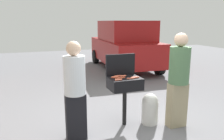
{
  "coord_description": "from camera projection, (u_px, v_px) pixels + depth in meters",
  "views": [
    {
      "loc": [
        -1.82,
        -3.63,
        1.98
      ],
      "look_at": [
        -0.26,
        0.56,
        1.0
      ],
      "focal_mm": 35.45,
      "sensor_mm": 36.0,
      "label": 1
    }
  ],
  "objects": [
    {
      "name": "person_right",
      "position": [
        179.0,
        77.0,
        4.1
      ],
      "size": [
        0.38,
        0.38,
        1.79
      ],
      "rotation": [
        0.0,
        0.0,
        3.2
      ],
      "color": "gray",
      "rests_on": "ground"
    },
    {
      "name": "hot_dog_4",
      "position": [
        115.0,
        77.0,
        4.18
      ],
      "size": [
        0.13,
        0.04,
        0.03
      ],
      "primitive_type": "cylinder",
      "rotation": [
        0.0,
        1.57,
        0.12
      ],
      "color": "#C6593D",
      "rests_on": "bbq_grill"
    },
    {
      "name": "parked_minivan",
      "position": [
        124.0,
        45.0,
        9.36
      ],
      "size": [
        2.28,
        4.52,
        2.02
      ],
      "rotation": [
        0.0,
        0.0,
        3.07
      ],
      "color": "maroon",
      "rests_on": "ground"
    },
    {
      "name": "hot_dog_6",
      "position": [
        122.0,
        78.0,
        4.1
      ],
      "size": [
        0.13,
        0.04,
        0.03
      ],
      "primitive_type": "cylinder",
      "rotation": [
        0.0,
        1.57,
        0.1
      ],
      "color": "#AD4228",
      "rests_on": "bbq_grill"
    },
    {
      "name": "propane_tank",
      "position": [
        150.0,
        108.0,
        4.34
      ],
      "size": [
        0.32,
        0.32,
        0.62
      ],
      "color": "silver",
      "rests_on": "ground"
    },
    {
      "name": "hot_dog_8",
      "position": [
        134.0,
        77.0,
        4.14
      ],
      "size": [
        0.13,
        0.03,
        0.03
      ],
      "primitive_type": "cylinder",
      "rotation": [
        0.0,
        1.57,
        -0.06
      ],
      "color": "#C6593D",
      "rests_on": "bbq_grill"
    },
    {
      "name": "hot_dog_9",
      "position": [
        123.0,
        76.0,
        4.22
      ],
      "size": [
        0.13,
        0.04,
        0.03
      ],
      "primitive_type": "cylinder",
      "rotation": [
        0.0,
        1.57,
        0.09
      ],
      "color": "#C6593D",
      "rests_on": "bbq_grill"
    },
    {
      "name": "hot_dog_1",
      "position": [
        119.0,
        80.0,
        3.95
      ],
      "size": [
        0.13,
        0.03,
        0.03
      ],
      "primitive_type": "cylinder",
      "rotation": [
        0.0,
        1.57,
        -0.02
      ],
      "color": "#B74C33",
      "rests_on": "bbq_grill"
    },
    {
      "name": "hot_dog_10",
      "position": [
        117.0,
        76.0,
        4.24
      ],
      "size": [
        0.13,
        0.03,
        0.03
      ],
      "primitive_type": "cylinder",
      "rotation": [
        0.0,
        1.57,
        0.05
      ],
      "color": "#B74C33",
      "rests_on": "bbq_grill"
    },
    {
      "name": "ground_plane",
      "position": [
        134.0,
        124.0,
        4.37
      ],
      "size": [
        24.0,
        24.0,
        0.0
      ],
      "primitive_type": "plane",
      "color": "slate"
    },
    {
      "name": "hot_dog_0",
      "position": [
        122.0,
        76.0,
        4.25
      ],
      "size": [
        0.13,
        0.03,
        0.03
      ],
      "primitive_type": "cylinder",
      "rotation": [
        0.0,
        1.57,
        0.03
      ],
      "color": "#C6593D",
      "rests_on": "bbq_grill"
    },
    {
      "name": "bbq_grill",
      "position": [
        125.0,
        85.0,
        4.19
      ],
      "size": [
        0.6,
        0.44,
        0.95
      ],
      "color": "black",
      "rests_on": "ground"
    },
    {
      "name": "hot_dog_11",
      "position": [
        136.0,
        78.0,
        4.11
      ],
      "size": [
        0.13,
        0.03,
        0.03
      ],
      "primitive_type": "cylinder",
      "rotation": [
        0.0,
        1.57,
        0.02
      ],
      "color": "#B74C33",
      "rests_on": "bbq_grill"
    },
    {
      "name": "person_left",
      "position": [
        75.0,
        88.0,
        3.63
      ],
      "size": [
        0.35,
        0.35,
        1.68
      ],
      "rotation": [
        0.0,
        0.0,
        -0.13
      ],
      "color": "black",
      "rests_on": "ground"
    },
    {
      "name": "grill_lid_open",
      "position": [
        120.0,
        65.0,
        4.31
      ],
      "size": [
        0.6,
        0.05,
        0.42
      ],
      "primitive_type": "cube",
      "color": "black",
      "rests_on": "bbq_grill"
    },
    {
      "name": "hot_dog_3",
      "position": [
        130.0,
        78.0,
        4.05
      ],
      "size": [
        0.13,
        0.04,
        0.03
      ],
      "primitive_type": "cylinder",
      "rotation": [
        0.0,
        1.57,
        -0.11
      ],
      "color": "#C6593D",
      "rests_on": "bbq_grill"
    },
    {
      "name": "hot_dog_7",
      "position": [
        119.0,
        79.0,
        4.05
      ],
      "size": [
        0.13,
        0.03,
        0.03
      ],
      "primitive_type": "cylinder",
      "rotation": [
        0.0,
        1.57,
        -0.02
      ],
      "color": "#AD4228",
      "rests_on": "bbq_grill"
    },
    {
      "name": "hot_dog_2",
      "position": [
        116.0,
        77.0,
        4.12
      ],
      "size": [
        0.13,
        0.03,
        0.03
      ],
      "primitive_type": "cylinder",
      "rotation": [
        0.0,
        1.57,
        -0.07
      ],
      "color": "#AD4228",
      "rests_on": "bbq_grill"
    },
    {
      "name": "hot_dog_5",
      "position": [
        114.0,
        77.0,
        4.15
      ],
      "size": [
        0.13,
        0.03,
        0.03
      ],
      "primitive_type": "cylinder",
      "rotation": [
        0.0,
        1.57,
        -0.05
      ],
      "color": "#B74C33",
      "rests_on": "bbq_grill"
    }
  ]
}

